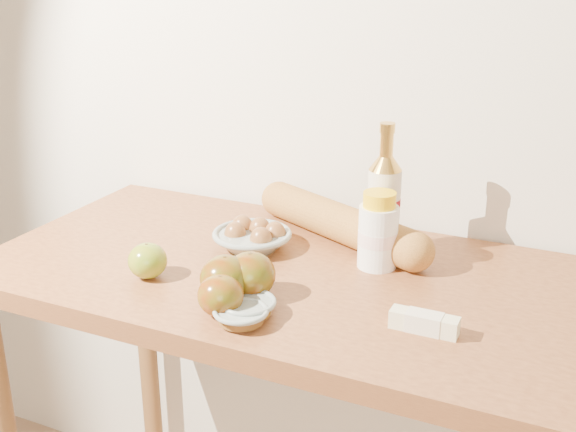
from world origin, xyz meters
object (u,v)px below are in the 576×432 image
(egg_bowl, at_px, (253,237))
(baguette, at_px, (340,223))
(bourbon_bottle, at_px, (384,202))
(cream_bottle, at_px, (378,233))
(table, at_px, (294,327))

(egg_bowl, bearing_deg, baguette, 37.11)
(bourbon_bottle, xyz_separation_m, cream_bottle, (0.01, -0.06, -0.04))
(bourbon_bottle, relative_size, cream_bottle, 1.78)
(table, bearing_deg, cream_bottle, 31.40)
(table, bearing_deg, egg_bowl, 152.46)
(bourbon_bottle, height_order, baguette, bourbon_bottle)
(bourbon_bottle, height_order, cream_bottle, bourbon_bottle)
(bourbon_bottle, distance_m, baguette, 0.12)
(table, xyz_separation_m, baguette, (0.02, 0.17, 0.16))
(baguette, bearing_deg, bourbon_bottle, 9.00)
(table, height_order, baguette, baguette)
(egg_bowl, distance_m, baguette, 0.18)
(baguette, bearing_deg, table, -73.62)
(bourbon_bottle, bearing_deg, cream_bottle, -98.34)
(table, xyz_separation_m, cream_bottle, (0.14, 0.08, 0.19))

